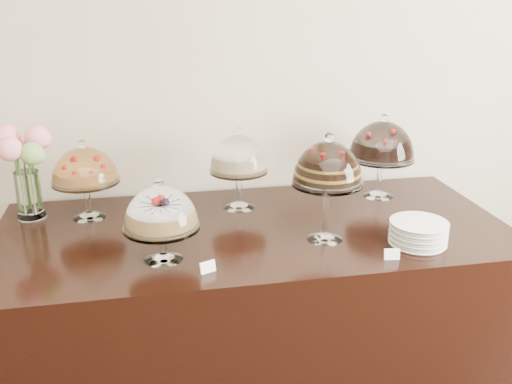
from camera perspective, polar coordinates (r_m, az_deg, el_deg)
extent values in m
cube|color=#BDB398|center=(2.87, 0.67, 12.20)|extent=(5.00, 0.04, 3.00)
cube|color=black|center=(2.69, -0.21, -12.37)|extent=(2.20, 1.00, 0.90)
cone|color=white|center=(2.22, -9.23, -6.34)|extent=(0.15, 0.15, 0.02)
cylinder|color=white|center=(2.19, -9.32, -4.84)|extent=(0.03, 0.03, 0.10)
cylinder|color=white|center=(2.17, -9.41, -3.47)|extent=(0.29, 0.29, 0.01)
cylinder|color=tan|center=(2.16, -9.46, -2.55)|extent=(0.23, 0.23, 0.06)
sphere|color=#B7120E|center=(2.16, -7.91, -1.23)|extent=(0.02, 0.02, 0.02)
sphere|color=#B7120E|center=(2.18, -10.81, -1.19)|extent=(0.02, 0.02, 0.02)
sphere|color=#B7120E|center=(2.08, -9.86, -2.17)|extent=(0.02, 0.02, 0.02)
sphere|color=white|center=(2.11, -9.67, 0.84)|extent=(0.04, 0.04, 0.04)
cone|color=white|center=(2.38, 6.87, -4.39)|extent=(0.15, 0.15, 0.02)
cylinder|color=white|center=(2.33, 6.99, -1.71)|extent=(0.03, 0.03, 0.21)
cylinder|color=white|center=(2.29, 7.11, 0.93)|extent=(0.29, 0.29, 0.01)
cylinder|color=black|center=(2.27, 7.17, 2.25)|extent=(0.22, 0.22, 0.10)
sphere|color=#B7120E|center=(2.29, 8.46, 3.87)|extent=(0.02, 0.02, 0.02)
sphere|color=#B7120E|center=(2.31, 6.80, 4.09)|extent=(0.02, 0.02, 0.02)
sphere|color=#B7120E|center=(2.26, 5.71, 3.75)|extent=(0.02, 0.02, 0.02)
sphere|color=#B7120E|center=(2.20, 6.72, 3.29)|extent=(0.02, 0.02, 0.02)
sphere|color=#B7120E|center=(2.22, 8.46, 3.37)|extent=(0.02, 0.02, 0.02)
sphere|color=white|center=(2.24, 7.31, 5.42)|extent=(0.04, 0.04, 0.04)
cone|color=white|center=(2.69, -1.72, -1.26)|extent=(0.15, 0.15, 0.02)
cylinder|color=white|center=(2.66, -1.74, 0.51)|extent=(0.03, 0.03, 0.15)
cylinder|color=white|center=(2.64, -1.75, 2.19)|extent=(0.27, 0.27, 0.01)
cylinder|color=beige|center=(2.62, -1.76, 2.97)|extent=(0.22, 0.22, 0.06)
sphere|color=white|center=(2.59, -1.80, 6.09)|extent=(0.04, 0.04, 0.04)
cone|color=white|center=(2.90, 12.12, -0.15)|extent=(0.15, 0.15, 0.02)
cylinder|color=white|center=(2.87, 12.26, 1.65)|extent=(0.03, 0.03, 0.17)
cylinder|color=white|center=(2.84, 12.39, 3.36)|extent=(0.32, 0.32, 0.01)
cylinder|color=black|center=(2.83, 12.46, 4.20)|extent=(0.26, 0.26, 0.07)
sphere|color=#B7120E|center=(2.86, 13.61, 5.27)|extent=(0.02, 0.02, 0.02)
sphere|color=#B7120E|center=(2.84, 11.19, 5.34)|extent=(0.02, 0.02, 0.02)
sphere|color=#B7120E|center=(2.75, 12.78, 4.75)|extent=(0.02, 0.02, 0.02)
sphere|color=white|center=(2.79, 12.69, 7.21)|extent=(0.04, 0.04, 0.04)
cone|color=white|center=(2.68, -16.32, -2.16)|extent=(0.15, 0.15, 0.02)
cylinder|color=white|center=(2.66, -16.49, -0.50)|extent=(0.03, 0.03, 0.14)
cylinder|color=white|center=(2.63, -16.65, 1.06)|extent=(0.30, 0.30, 0.01)
cylinder|color=#C6823A|center=(2.62, -16.71, 1.61)|extent=(0.23, 0.23, 0.04)
sphere|color=#B7120E|center=(2.63, -15.40, 2.45)|extent=(0.02, 0.02, 0.02)
sphere|color=#B7120E|center=(2.67, -16.35, 2.66)|extent=(0.02, 0.02, 0.02)
sphere|color=#B7120E|center=(2.66, -17.70, 2.45)|extent=(0.02, 0.02, 0.02)
sphere|color=#B7120E|center=(2.60, -18.15, 2.02)|extent=(0.02, 0.02, 0.02)
sphere|color=#B7120E|center=(2.56, -17.21, 1.79)|extent=(0.02, 0.02, 0.02)
sphere|color=#B7120E|center=(2.57, -15.81, 2.02)|extent=(0.02, 0.02, 0.02)
sphere|color=white|center=(2.58, -17.02, 4.59)|extent=(0.04, 0.04, 0.04)
cylinder|color=white|center=(2.74, -21.75, -0.25)|extent=(0.11, 0.11, 0.22)
cylinder|color=#476B2D|center=(2.70, -21.32, 1.72)|extent=(0.01, 0.01, 0.33)
sphere|color=pink|center=(2.65, -21.05, 5.14)|extent=(0.11, 0.11, 0.11)
cylinder|color=#476B2D|center=(2.73, -21.50, 1.30)|extent=(0.01, 0.01, 0.28)
sphere|color=pink|center=(2.70, -21.42, 4.23)|extent=(0.08, 0.08, 0.08)
cylinder|color=#476B2D|center=(2.75, -21.98, 1.23)|extent=(0.01, 0.01, 0.26)
sphere|color=pink|center=(2.75, -22.39, 4.04)|extent=(0.08, 0.08, 0.08)
cylinder|color=#476B2D|center=(2.72, -22.61, 1.74)|extent=(0.01, 0.01, 0.33)
sphere|color=pink|center=(2.69, -23.69, 5.13)|extent=(0.10, 0.10, 0.10)
cylinder|color=#476B2D|center=(2.70, -22.73, 1.30)|extent=(0.01, 0.01, 0.31)
sphere|color=pink|center=(2.65, -23.95, 4.28)|extent=(0.10, 0.10, 0.10)
cylinder|color=#476B2D|center=(2.66, -22.45, 1.10)|extent=(0.01, 0.01, 0.31)
sphere|color=pink|center=(2.56, -23.41, 3.97)|extent=(0.10, 0.10, 0.10)
cylinder|color=#476B2D|center=(2.66, -21.54, 0.91)|extent=(0.01, 0.01, 0.29)
sphere|color=#6B9A4A|center=(2.56, -21.50, 3.58)|extent=(0.10, 0.10, 0.10)
cylinder|color=silver|center=(2.41, 15.82, -4.90)|extent=(0.23, 0.23, 0.01)
cylinder|color=silver|center=(2.41, 15.84, -4.67)|extent=(0.22, 0.22, 0.01)
cylinder|color=silver|center=(2.40, 15.87, -4.43)|extent=(0.23, 0.23, 0.01)
cylinder|color=silver|center=(2.40, 15.89, -4.19)|extent=(0.22, 0.22, 0.01)
cylinder|color=silver|center=(2.39, 15.92, -3.95)|extent=(0.23, 0.23, 0.01)
cylinder|color=silver|center=(2.39, 15.94, -3.71)|extent=(0.22, 0.22, 0.01)
cylinder|color=silver|center=(2.38, 15.97, -3.46)|extent=(0.23, 0.23, 0.01)
cylinder|color=silver|center=(2.38, 15.99, -3.22)|extent=(0.22, 0.22, 0.01)
cylinder|color=silver|center=(2.38, 16.02, -2.98)|extent=(0.23, 0.23, 0.01)
cube|color=white|center=(2.10, -4.84, -7.48)|extent=(0.06, 0.04, 0.04)
cube|color=white|center=(2.25, 13.44, -6.07)|extent=(0.06, 0.02, 0.04)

